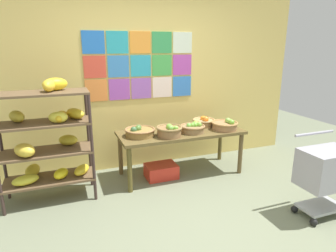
{
  "coord_description": "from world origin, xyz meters",
  "views": [
    {
      "loc": [
        -1.18,
        -2.33,
        1.79
      ],
      "look_at": [
        0.13,
        1.14,
        0.77
      ],
      "focal_mm": 31.0,
      "sensor_mm": 36.0,
      "label": 1
    }
  ],
  "objects_px": {
    "display_table": "(181,136)",
    "produce_crate_under_table": "(161,171)",
    "banana_shelf_unit": "(48,137)",
    "fruit_basket_back_left": "(193,128)",
    "fruit_basket_centre": "(140,132)",
    "fruit_basket_back_right": "(169,131)",
    "fruit_basket_left": "(225,125)",
    "shopping_cart": "(326,171)",
    "fruit_basket_right": "(204,122)"
  },
  "relations": [
    {
      "from": "fruit_basket_left",
      "to": "fruit_basket_back_left",
      "type": "bearing_deg",
      "value": 175.35
    },
    {
      "from": "fruit_basket_right",
      "to": "produce_crate_under_table",
      "type": "height_order",
      "value": "fruit_basket_right"
    },
    {
      "from": "banana_shelf_unit",
      "to": "fruit_basket_left",
      "type": "height_order",
      "value": "banana_shelf_unit"
    },
    {
      "from": "shopping_cart",
      "to": "fruit_basket_back_right",
      "type": "bearing_deg",
      "value": 129.32
    },
    {
      "from": "fruit_basket_left",
      "to": "produce_crate_under_table",
      "type": "height_order",
      "value": "fruit_basket_left"
    },
    {
      "from": "fruit_basket_left",
      "to": "produce_crate_under_table",
      "type": "xyz_separation_m",
      "value": [
        -0.93,
        0.12,
        -0.61
      ]
    },
    {
      "from": "display_table",
      "to": "fruit_basket_back_left",
      "type": "relative_size",
      "value": 5.09
    },
    {
      "from": "display_table",
      "to": "fruit_basket_back_right",
      "type": "xyz_separation_m",
      "value": [
        -0.24,
        -0.17,
        0.15
      ]
    },
    {
      "from": "display_table",
      "to": "fruit_basket_centre",
      "type": "relative_size",
      "value": 4.36
    },
    {
      "from": "fruit_basket_centre",
      "to": "fruit_basket_back_left",
      "type": "xyz_separation_m",
      "value": [
        0.73,
        -0.09,
        0.0
      ]
    },
    {
      "from": "banana_shelf_unit",
      "to": "fruit_basket_back_left",
      "type": "relative_size",
      "value": 4.23
    },
    {
      "from": "display_table",
      "to": "fruit_basket_centre",
      "type": "height_order",
      "value": "fruit_basket_centre"
    },
    {
      "from": "banana_shelf_unit",
      "to": "fruit_basket_right",
      "type": "bearing_deg",
      "value": 7.11
    },
    {
      "from": "fruit_basket_back_right",
      "to": "fruit_basket_back_left",
      "type": "distance_m",
      "value": 0.38
    },
    {
      "from": "banana_shelf_unit",
      "to": "fruit_basket_back_left",
      "type": "xyz_separation_m",
      "value": [
        1.85,
        0.01,
        -0.08
      ]
    },
    {
      "from": "fruit_basket_left",
      "to": "fruit_basket_centre",
      "type": "height_order",
      "value": "fruit_basket_left"
    },
    {
      "from": "fruit_basket_centre",
      "to": "banana_shelf_unit",
      "type": "bearing_deg",
      "value": -174.77
    },
    {
      "from": "display_table",
      "to": "fruit_basket_back_right",
      "type": "bearing_deg",
      "value": -144.71
    },
    {
      "from": "banana_shelf_unit",
      "to": "fruit_basket_back_left",
      "type": "distance_m",
      "value": 1.86
    },
    {
      "from": "fruit_basket_left",
      "to": "fruit_basket_back_right",
      "type": "xyz_separation_m",
      "value": [
        -0.86,
        -0.03,
        0.01
      ]
    },
    {
      "from": "fruit_basket_left",
      "to": "fruit_basket_right",
      "type": "bearing_deg",
      "value": 121.72
    },
    {
      "from": "banana_shelf_unit",
      "to": "shopping_cart",
      "type": "xyz_separation_m",
      "value": [
        2.73,
        -1.41,
        -0.26
      ]
    },
    {
      "from": "fruit_basket_back_right",
      "to": "produce_crate_under_table",
      "type": "xyz_separation_m",
      "value": [
        -0.07,
        0.15,
        -0.62
      ]
    },
    {
      "from": "fruit_basket_back_right",
      "to": "fruit_basket_centre",
      "type": "distance_m",
      "value": 0.39
    },
    {
      "from": "banana_shelf_unit",
      "to": "fruit_basket_centre",
      "type": "bearing_deg",
      "value": 5.23
    },
    {
      "from": "fruit_basket_left",
      "to": "fruit_basket_right",
      "type": "xyz_separation_m",
      "value": [
        -0.18,
        0.3,
        -0.01
      ]
    },
    {
      "from": "display_table",
      "to": "fruit_basket_right",
      "type": "xyz_separation_m",
      "value": [
        0.44,
        0.15,
        0.13
      ]
    },
    {
      "from": "display_table",
      "to": "shopping_cart",
      "type": "relative_size",
      "value": 1.96
    },
    {
      "from": "fruit_basket_left",
      "to": "produce_crate_under_table",
      "type": "distance_m",
      "value": 1.12
    },
    {
      "from": "fruit_basket_back_right",
      "to": "fruit_basket_centre",
      "type": "xyz_separation_m",
      "value": [
        -0.36,
        0.16,
        -0.02
      ]
    },
    {
      "from": "display_table",
      "to": "fruit_basket_right",
      "type": "distance_m",
      "value": 0.48
    },
    {
      "from": "fruit_basket_back_right",
      "to": "fruit_basket_right",
      "type": "height_order",
      "value": "fruit_basket_back_right"
    },
    {
      "from": "display_table",
      "to": "fruit_basket_back_right",
      "type": "relative_size",
      "value": 5.03
    },
    {
      "from": "banana_shelf_unit",
      "to": "fruit_basket_right",
      "type": "distance_m",
      "value": 2.17
    },
    {
      "from": "display_table",
      "to": "fruit_basket_left",
      "type": "relative_size",
      "value": 4.64
    },
    {
      "from": "display_table",
      "to": "fruit_basket_back_left",
      "type": "bearing_deg",
      "value": -37.08
    },
    {
      "from": "banana_shelf_unit",
      "to": "fruit_basket_centre",
      "type": "height_order",
      "value": "banana_shelf_unit"
    },
    {
      "from": "display_table",
      "to": "fruit_basket_back_left",
      "type": "distance_m",
      "value": 0.22
    },
    {
      "from": "fruit_basket_back_right",
      "to": "fruit_basket_centre",
      "type": "bearing_deg",
      "value": 156.27
    },
    {
      "from": "fruit_basket_back_right",
      "to": "fruit_basket_right",
      "type": "relative_size",
      "value": 1.03
    },
    {
      "from": "display_table",
      "to": "produce_crate_under_table",
      "type": "xyz_separation_m",
      "value": [
        -0.31,
        -0.02,
        -0.48
      ]
    },
    {
      "from": "display_table",
      "to": "fruit_basket_left",
      "type": "xyz_separation_m",
      "value": [
        0.62,
        -0.14,
        0.14
      ]
    },
    {
      "from": "fruit_basket_left",
      "to": "fruit_basket_back_left",
      "type": "distance_m",
      "value": 0.49
    },
    {
      "from": "fruit_basket_back_left",
      "to": "produce_crate_under_table",
      "type": "height_order",
      "value": "fruit_basket_back_left"
    },
    {
      "from": "produce_crate_under_table",
      "to": "fruit_basket_centre",
      "type": "bearing_deg",
      "value": 177.76
    },
    {
      "from": "display_table",
      "to": "fruit_basket_back_right",
      "type": "distance_m",
      "value": 0.33
    },
    {
      "from": "fruit_basket_back_left",
      "to": "fruit_basket_right",
      "type": "bearing_deg",
      "value": 40.46
    },
    {
      "from": "fruit_basket_left",
      "to": "produce_crate_under_table",
      "type": "bearing_deg",
      "value": 172.69
    },
    {
      "from": "fruit_basket_left",
      "to": "fruit_basket_right",
      "type": "height_order",
      "value": "fruit_basket_left"
    },
    {
      "from": "fruit_basket_centre",
      "to": "fruit_basket_back_left",
      "type": "relative_size",
      "value": 1.17
    }
  ]
}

